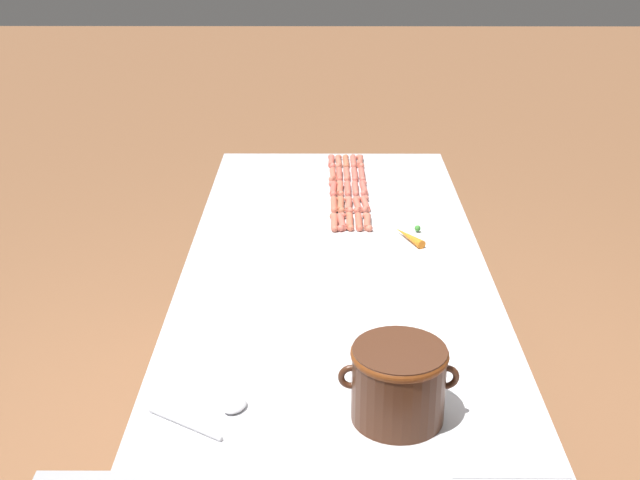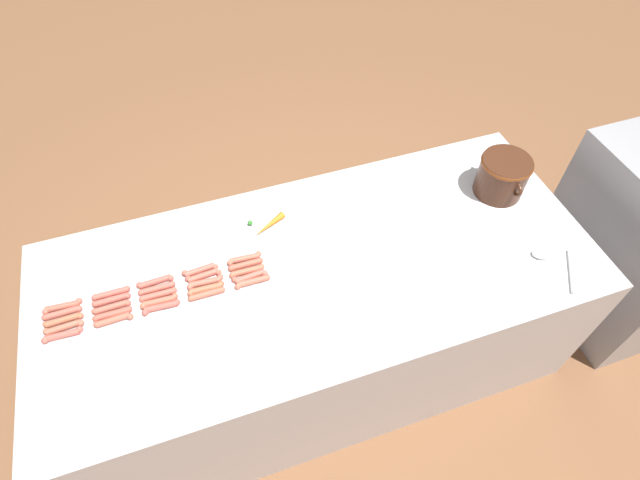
# 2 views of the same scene
# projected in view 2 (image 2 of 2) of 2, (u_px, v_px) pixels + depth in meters

# --- Properties ---
(ground_plane) EXTENTS (20.00, 20.00, 0.00)m
(ground_plane) POSITION_uv_depth(u_px,v_px,m) (319.00, 354.00, 2.73)
(ground_plane) COLOR brown
(griddle_counter) EXTENTS (1.02, 2.35, 0.85)m
(griddle_counter) POSITION_uv_depth(u_px,v_px,m) (319.00, 316.00, 2.39)
(griddle_counter) COLOR #BCBCC1
(griddle_counter) RESTS_ON ground_plane
(hot_dog_0) EXTENTS (0.03, 0.15, 0.03)m
(hot_dog_0) POSITION_uv_depth(u_px,v_px,m) (62.00, 306.00, 1.92)
(hot_dog_0) COLOR #C5614D
(hot_dog_0) RESTS_ON griddle_counter
(hot_dog_1) EXTENTS (0.03, 0.15, 0.03)m
(hot_dog_1) POSITION_uv_depth(u_px,v_px,m) (111.00, 293.00, 1.96)
(hot_dog_1) COLOR #C95D4F
(hot_dog_1) RESTS_ON griddle_counter
(hot_dog_2) EXTENTS (0.03, 0.15, 0.03)m
(hot_dog_2) POSITION_uv_depth(u_px,v_px,m) (155.00, 282.00, 2.00)
(hot_dog_2) COLOR #C15C4E
(hot_dog_2) RESTS_ON griddle_counter
(hot_dog_3) EXTENTS (0.04, 0.15, 0.03)m
(hot_dog_3) POSITION_uv_depth(u_px,v_px,m) (200.00, 270.00, 2.03)
(hot_dog_3) COLOR #C25F4E
(hot_dog_3) RESTS_ON griddle_counter
(hot_dog_4) EXTENTS (0.03, 0.15, 0.03)m
(hot_dog_4) POSITION_uv_depth(u_px,v_px,m) (244.00, 258.00, 2.07)
(hot_dog_4) COLOR #C2654E
(hot_dog_4) RESTS_ON griddle_counter
(hot_dog_5) EXTENTS (0.03, 0.15, 0.03)m
(hot_dog_5) POSITION_uv_depth(u_px,v_px,m) (62.00, 313.00, 1.91)
(hot_dog_5) COLOR #C2604F
(hot_dog_5) RESTS_ON griddle_counter
(hot_dog_6) EXTENTS (0.03, 0.15, 0.03)m
(hot_dog_6) POSITION_uv_depth(u_px,v_px,m) (111.00, 300.00, 1.94)
(hot_dog_6) COLOR #CB5C4E
(hot_dog_6) RESTS_ON griddle_counter
(hot_dog_7) EXTENTS (0.03, 0.15, 0.03)m
(hot_dog_7) POSITION_uv_depth(u_px,v_px,m) (157.00, 288.00, 1.98)
(hot_dog_7) COLOR #C65F4F
(hot_dog_7) RESTS_ON griddle_counter
(hot_dog_8) EXTENTS (0.04, 0.15, 0.03)m
(hot_dog_8) POSITION_uv_depth(u_px,v_px,m) (203.00, 276.00, 2.02)
(hot_dog_8) COLOR #CC604E
(hot_dog_8) RESTS_ON griddle_counter
(hot_dog_9) EXTENTS (0.03, 0.15, 0.03)m
(hot_dog_9) POSITION_uv_depth(u_px,v_px,m) (246.00, 264.00, 2.05)
(hot_dog_9) COLOR #C75E48
(hot_dog_9) RESTS_ON griddle_counter
(hot_dog_10) EXTENTS (0.03, 0.15, 0.03)m
(hot_dog_10) POSITION_uv_depth(u_px,v_px,m) (63.00, 320.00, 1.89)
(hot_dog_10) COLOR #C36647
(hot_dog_10) RESTS_ON griddle_counter
(hot_dog_11) EXTENTS (0.03, 0.15, 0.03)m
(hot_dog_11) POSITION_uv_depth(u_px,v_px,m) (111.00, 307.00, 1.92)
(hot_dog_11) COLOR #C2614E
(hot_dog_11) RESTS_ON griddle_counter
(hot_dog_12) EXTENTS (0.03, 0.15, 0.03)m
(hot_dog_12) POSITION_uv_depth(u_px,v_px,m) (158.00, 295.00, 1.96)
(hot_dog_12) COLOR #CC5E4D
(hot_dog_12) RESTS_ON griddle_counter
(hot_dog_13) EXTENTS (0.03, 0.15, 0.03)m
(hot_dog_13) POSITION_uv_depth(u_px,v_px,m) (205.00, 282.00, 2.00)
(hot_dog_13) COLOR #C66450
(hot_dog_13) RESTS_ON griddle_counter
(hot_dog_14) EXTENTS (0.03, 0.15, 0.03)m
(hot_dog_14) POSITION_uv_depth(u_px,v_px,m) (247.00, 271.00, 2.03)
(hot_dog_14) COLOR #C86449
(hot_dog_14) RESTS_ON griddle_counter
(hot_dog_15) EXTENTS (0.03, 0.15, 0.03)m
(hot_dog_15) POSITION_uv_depth(u_px,v_px,m) (64.00, 327.00, 1.87)
(hot_dog_15) COLOR #C06851
(hot_dog_15) RESTS_ON griddle_counter
(hot_dog_16) EXTENTS (0.03, 0.15, 0.03)m
(hot_dog_16) POSITION_uv_depth(u_px,v_px,m) (112.00, 314.00, 1.90)
(hot_dog_16) COLOR #C95A49
(hot_dog_16) RESTS_ON griddle_counter
(hot_dog_17) EXTENTS (0.03, 0.15, 0.03)m
(hot_dog_17) POSITION_uv_depth(u_px,v_px,m) (159.00, 301.00, 1.94)
(hot_dog_17) COLOR #C4634C
(hot_dog_17) RESTS_ON griddle_counter
(hot_dog_18) EXTENTS (0.03, 0.15, 0.03)m
(hot_dog_18) POSITION_uv_depth(u_px,v_px,m) (206.00, 289.00, 1.98)
(hot_dog_18) COLOR #BF6647
(hot_dog_18) RESTS_ON griddle_counter
(hot_dog_19) EXTENTS (0.04, 0.15, 0.03)m
(hot_dog_19) POSITION_uv_depth(u_px,v_px,m) (250.00, 276.00, 2.01)
(hot_dog_19) COLOR #CA6050
(hot_dog_19) RESTS_ON griddle_counter
(hot_dog_20) EXTENTS (0.03, 0.15, 0.03)m
(hot_dog_20) POSITION_uv_depth(u_px,v_px,m) (62.00, 335.00, 1.85)
(hot_dog_20) COLOR #CB5E50
(hot_dog_20) RESTS_ON griddle_counter
(hot_dog_21) EXTENTS (0.03, 0.15, 0.03)m
(hot_dog_21) POSITION_uv_depth(u_px,v_px,m) (113.00, 321.00, 1.89)
(hot_dog_21) COLOR #C1624C
(hot_dog_21) RESTS_ON griddle_counter
(hot_dog_22) EXTENTS (0.03, 0.15, 0.03)m
(hot_dog_22) POSITION_uv_depth(u_px,v_px,m) (161.00, 307.00, 1.92)
(hot_dog_22) COLOR #C9594C
(hot_dog_22) RESTS_ON griddle_counter
(hot_dog_23) EXTENTS (0.03, 0.15, 0.03)m
(hot_dog_23) POSITION_uv_depth(u_px,v_px,m) (207.00, 295.00, 1.96)
(hot_dog_23) COLOR #C26049
(hot_dog_23) RESTS_ON griddle_counter
(hot_dog_24) EXTENTS (0.03, 0.15, 0.03)m
(hot_dog_24) POSITION_uv_depth(u_px,v_px,m) (253.00, 282.00, 1.99)
(hot_dog_24) COLOR #C2624C
(hot_dog_24) RESTS_ON griddle_counter
(bean_pot) EXTENTS (0.29, 0.23, 0.19)m
(bean_pot) POSITION_uv_depth(u_px,v_px,m) (503.00, 174.00, 2.25)
(bean_pot) COLOR #472616
(bean_pot) RESTS_ON griddle_counter
(serving_spoon) EXTENTS (0.25, 0.18, 0.02)m
(serving_spoon) POSITION_uv_depth(u_px,v_px,m) (550.00, 260.00, 2.07)
(serving_spoon) COLOR #B7B7BC
(serving_spoon) RESTS_ON griddle_counter
(carrot) EXTENTS (0.11, 0.17, 0.03)m
(carrot) POSITION_uv_depth(u_px,v_px,m) (268.00, 225.00, 2.18)
(carrot) COLOR orange
(carrot) RESTS_ON griddle_counter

